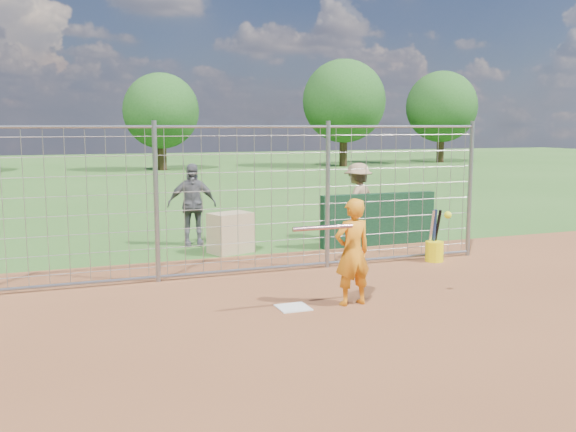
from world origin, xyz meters
name	(u,v)px	position (x,y,z in m)	size (l,w,h in m)	color
ground	(288,305)	(0.00, 0.00, 0.00)	(100.00, 100.00, 0.00)	#2D591E
infield_dirt	(395,383)	(0.00, -3.00, 0.01)	(18.00, 18.00, 0.00)	brown
home_plate	(293,308)	(0.00, -0.20, 0.01)	(0.43, 0.43, 0.02)	silver
dugout_wall	(378,219)	(3.40, 3.60, 0.55)	(2.60, 0.20, 1.10)	#11381E
batter	(352,252)	(0.84, -0.32, 0.76)	(0.55, 0.36, 1.52)	orange
bystander_b	(192,205)	(-0.29, 4.95, 0.87)	(1.02, 0.42, 1.74)	#57575C
bystander_c	(358,201)	(3.35, 4.48, 0.85)	(1.09, 0.63, 1.69)	#977452
equipment_bin	(231,233)	(0.25, 3.92, 0.40)	(0.80, 0.55, 0.80)	tan
equipment_in_play	(354,224)	(0.72, -0.60, 1.20)	(2.30, 0.28, 0.19)	silver
bucket_with_bats	(434,249)	(3.58, 1.76, 0.25)	(0.34, 0.34, 0.98)	yellow
backstop_fence	(246,201)	(0.00, 2.00, 1.26)	(9.08, 0.08, 2.60)	gray
tree_line	(163,103)	(3.13, 28.13, 3.71)	(44.66, 6.72, 6.48)	#3F2B19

